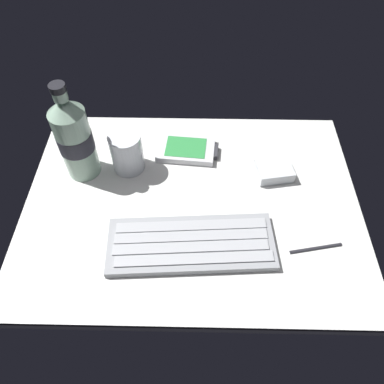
{
  "coord_description": "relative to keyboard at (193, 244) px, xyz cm",
  "views": [
    {
      "loc": [
        0.82,
        -42.7,
        57.52
      ],
      "look_at": [
        0.0,
        0.0,
        3.0
      ],
      "focal_mm": 34.89,
      "sensor_mm": 36.0,
      "label": 1
    }
  ],
  "objects": [
    {
      "name": "keyboard",
      "position": [
        0.0,
        0.0,
        0.0
      ],
      "size": [
        29.63,
        12.77,
        1.7
      ],
      "color": "#93969B",
      "rests_on": "ground_plane"
    },
    {
      "name": "ground_plane",
      "position": [
        -0.41,
        9.53,
        -1.79
      ],
      "size": [
        64.0,
        48.0,
        2.8
      ],
      "color": "silver"
    },
    {
      "name": "stylus_pen",
      "position": [
        21.46,
        -0.09,
        -0.46
      ],
      "size": [
        9.46,
        2.5,
        0.7
      ],
      "primitive_type": "cylinder",
      "rotation": [
        0.0,
        1.57,
        0.19
      ],
      "color": "#26262B",
      "rests_on": "ground_plane"
    },
    {
      "name": "charger_block",
      "position": [
        15.97,
        16.93,
        0.39
      ],
      "size": [
        7.86,
        6.73,
        2.4
      ],
      "primitive_type": "cube",
      "rotation": [
        0.0,
        0.0,
        0.17
      ],
      "color": "silver",
      "rests_on": "ground_plane"
    },
    {
      "name": "handheld_device",
      "position": [
        -1.82,
        23.0,
        -0.08
      ],
      "size": [
        13.25,
        8.61,
        1.5
      ],
      "color": "silver",
      "rests_on": "ground_plane"
    },
    {
      "name": "juice_cup",
      "position": [
        -13.53,
        18.6,
        3.1
      ],
      "size": [
        6.4,
        6.4,
        8.5
      ],
      "color": "silver",
      "rests_on": "ground_plane"
    },
    {
      "name": "water_bottle",
      "position": [
        -22.55,
        17.49,
        8.2
      ],
      "size": [
        6.73,
        6.73,
        20.8
      ],
      "color": "#9EC1A8",
      "rests_on": "ground_plane"
    }
  ]
}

